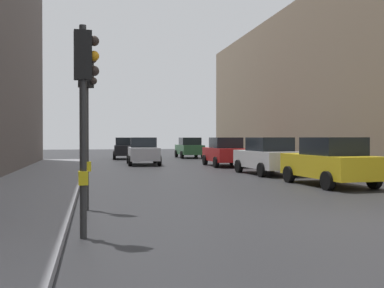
{
  "coord_description": "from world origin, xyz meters",
  "views": [
    {
      "loc": [
        -5.49,
        -8.37,
        1.75
      ],
      "look_at": [
        -2.11,
        7.13,
        1.52
      ],
      "focal_mm": 41.99,
      "sensor_mm": 36.0,
      "label": 1
    }
  ],
  "objects_px": {
    "traffic_light_near_left": "(84,92)",
    "car_silver_hatchback": "(143,151)",
    "traffic_light_near_right": "(87,99)",
    "car_white_compact": "(268,156)",
    "car_green_estate": "(189,148)",
    "car_dark_suv": "(125,148)",
    "car_yellow_taxi": "(330,162)",
    "car_red_sedan": "(225,152)"
  },
  "relations": [
    {
      "from": "car_white_compact",
      "to": "car_yellow_taxi",
      "type": "relative_size",
      "value": 1.0
    },
    {
      "from": "car_green_estate",
      "to": "traffic_light_near_right",
      "type": "bearing_deg",
      "value": -107.04
    },
    {
      "from": "traffic_light_near_left",
      "to": "car_dark_suv",
      "type": "distance_m",
      "value": 29.52
    },
    {
      "from": "car_yellow_taxi",
      "to": "car_green_estate",
      "type": "bearing_deg",
      "value": 90.85
    },
    {
      "from": "car_red_sedan",
      "to": "car_yellow_taxi",
      "type": "xyz_separation_m",
      "value": [
        0.58,
        -11.5,
        0.0
      ]
    },
    {
      "from": "traffic_light_near_left",
      "to": "car_silver_hatchback",
      "type": "height_order",
      "value": "traffic_light_near_left"
    },
    {
      "from": "car_silver_hatchback",
      "to": "car_red_sedan",
      "type": "height_order",
      "value": "same"
    },
    {
      "from": "car_dark_suv",
      "to": "car_green_estate",
      "type": "bearing_deg",
      "value": 6.04
    },
    {
      "from": "traffic_light_near_right",
      "to": "car_white_compact",
      "type": "height_order",
      "value": "traffic_light_near_right"
    },
    {
      "from": "car_silver_hatchback",
      "to": "car_white_compact",
      "type": "bearing_deg",
      "value": -61.01
    },
    {
      "from": "car_yellow_taxi",
      "to": "traffic_light_near_left",
      "type": "bearing_deg",
      "value": -141.14
    },
    {
      "from": "car_dark_suv",
      "to": "car_red_sedan",
      "type": "bearing_deg",
      "value": -64.23
    },
    {
      "from": "car_white_compact",
      "to": "car_dark_suv",
      "type": "height_order",
      "value": "same"
    },
    {
      "from": "car_white_compact",
      "to": "car_green_estate",
      "type": "xyz_separation_m",
      "value": [
        -0.01,
        17.84,
        0.0
      ]
    },
    {
      "from": "car_silver_hatchback",
      "to": "car_green_estate",
      "type": "bearing_deg",
      "value": 60.85
    },
    {
      "from": "traffic_light_near_left",
      "to": "car_dark_suv",
      "type": "height_order",
      "value": "traffic_light_near_left"
    },
    {
      "from": "car_green_estate",
      "to": "car_dark_suv",
      "type": "distance_m",
      "value": 5.56
    },
    {
      "from": "car_red_sedan",
      "to": "car_green_estate",
      "type": "xyz_separation_m",
      "value": [
        0.24,
        11.54,
        0.0
      ]
    },
    {
      "from": "car_green_estate",
      "to": "car_dark_suv",
      "type": "bearing_deg",
      "value": -173.96
    },
    {
      "from": "car_green_estate",
      "to": "car_white_compact",
      "type": "bearing_deg",
      "value": -89.96
    },
    {
      "from": "car_red_sedan",
      "to": "car_white_compact",
      "type": "bearing_deg",
      "value": -87.71
    },
    {
      "from": "traffic_light_near_left",
      "to": "car_green_estate",
      "type": "xyz_separation_m",
      "value": [
        8.22,
        29.93,
        -1.67
      ]
    },
    {
      "from": "traffic_light_near_right",
      "to": "car_green_estate",
      "type": "relative_size",
      "value": 0.92
    },
    {
      "from": "car_white_compact",
      "to": "car_red_sedan",
      "type": "height_order",
      "value": "same"
    },
    {
      "from": "traffic_light_near_left",
      "to": "traffic_light_near_right",
      "type": "xyz_separation_m",
      "value": [
        -0.0,
        3.11,
        0.13
      ]
    },
    {
      "from": "car_yellow_taxi",
      "to": "car_red_sedan",
      "type": "bearing_deg",
      "value": 92.88
    },
    {
      "from": "car_red_sedan",
      "to": "car_yellow_taxi",
      "type": "bearing_deg",
      "value": -87.12
    },
    {
      "from": "car_yellow_taxi",
      "to": "traffic_light_near_right",
      "type": "bearing_deg",
      "value": -156.14
    },
    {
      "from": "car_red_sedan",
      "to": "car_yellow_taxi",
      "type": "height_order",
      "value": "same"
    },
    {
      "from": "traffic_light_near_right",
      "to": "car_silver_hatchback",
      "type": "distance_m",
      "value": 18.33
    },
    {
      "from": "car_silver_hatchback",
      "to": "car_yellow_taxi",
      "type": "xyz_separation_m",
      "value": [
        5.29,
        -14.16,
        0.0
      ]
    },
    {
      "from": "traffic_light_near_left",
      "to": "car_white_compact",
      "type": "xyz_separation_m",
      "value": [
        8.23,
        12.09,
        -1.67
      ]
    },
    {
      "from": "traffic_light_near_left",
      "to": "car_yellow_taxi",
      "type": "height_order",
      "value": "traffic_light_near_left"
    },
    {
      "from": "car_white_compact",
      "to": "car_yellow_taxi",
      "type": "xyz_separation_m",
      "value": [
        0.33,
        -5.19,
        0.0
      ]
    },
    {
      "from": "car_red_sedan",
      "to": "car_dark_suv",
      "type": "distance_m",
      "value": 12.16
    },
    {
      "from": "car_white_compact",
      "to": "car_red_sedan",
      "type": "relative_size",
      "value": 1.02
    },
    {
      "from": "car_dark_suv",
      "to": "car_yellow_taxi",
      "type": "bearing_deg",
      "value": -75.35
    },
    {
      "from": "traffic_light_near_right",
      "to": "car_white_compact",
      "type": "distance_m",
      "value": 12.32
    },
    {
      "from": "car_white_compact",
      "to": "car_red_sedan",
      "type": "distance_m",
      "value": 6.31
    },
    {
      "from": "car_silver_hatchback",
      "to": "car_green_estate",
      "type": "relative_size",
      "value": 1.01
    },
    {
      "from": "car_dark_suv",
      "to": "traffic_light_near_right",
      "type": "bearing_deg",
      "value": -95.86
    },
    {
      "from": "car_silver_hatchback",
      "to": "car_yellow_taxi",
      "type": "bearing_deg",
      "value": -69.5
    }
  ]
}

